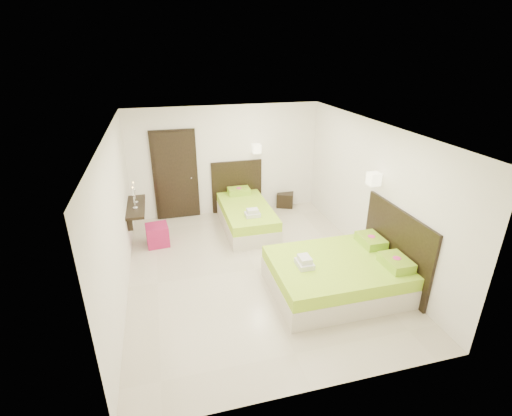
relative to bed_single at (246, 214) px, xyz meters
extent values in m
plane|color=beige|center=(-0.25, -1.80, -0.31)|extent=(5.50, 5.50, 0.00)
cube|color=beige|center=(0.00, -0.08, -0.14)|extent=(1.03, 2.06, 0.33)
cube|color=#8EC61F|center=(0.00, -0.08, 0.12)|extent=(1.02, 2.04, 0.21)
cube|color=black|center=(0.00, 0.92, 0.34)|extent=(1.24, 0.05, 1.29)
cube|color=#8BB922|center=(0.00, 0.69, 0.30)|extent=(0.52, 0.35, 0.14)
cylinder|color=#F1388F|center=(0.00, 0.69, 0.37)|extent=(0.12, 0.12, 0.00)
cube|color=silver|center=(0.00, -0.65, 0.27)|extent=(0.31, 0.23, 0.08)
cube|color=silver|center=(0.00, -0.65, 0.35)|extent=(0.23, 0.17, 0.08)
cube|color=white|center=(0.46, 0.77, 1.29)|extent=(0.19, 0.19, 0.21)
cylinder|color=#2D2116|center=(0.46, 0.85, 1.29)|extent=(0.03, 0.16, 0.03)
cube|color=beige|center=(0.91, -2.76, -0.13)|extent=(2.17, 1.63, 0.35)
cube|color=#8EC61F|center=(0.91, -2.76, 0.15)|extent=(2.15, 1.61, 0.22)
cube|color=black|center=(1.97, -2.76, 0.37)|extent=(0.05, 1.84, 1.36)
cube|color=#8BB922|center=(1.73, -3.14, 0.33)|extent=(0.37, 0.54, 0.15)
cylinder|color=#F1388F|center=(1.73, -3.14, 0.41)|extent=(0.13, 0.13, 0.00)
cube|color=#8BB922|center=(1.73, -2.38, 0.33)|extent=(0.37, 0.54, 0.15)
cylinder|color=#F1388F|center=(1.73, -2.38, 0.41)|extent=(0.13, 0.13, 0.00)
cube|color=silver|center=(0.32, -2.76, 0.30)|extent=(0.24, 0.33, 0.09)
cube|color=silver|center=(0.32, -2.76, 0.39)|extent=(0.18, 0.24, 0.09)
cube|color=white|center=(1.82, -2.08, 1.37)|extent=(0.20, 0.20, 0.22)
cylinder|color=#2D2116|center=(1.90, -2.08, 1.37)|extent=(0.16, 0.03, 0.03)
cube|color=black|center=(1.25, 0.88, -0.13)|extent=(0.52, 0.49, 0.36)
cube|color=#971444|center=(-1.97, -0.38, -0.09)|extent=(0.47, 0.47, 0.44)
cube|color=black|center=(-1.45, 0.91, 0.74)|extent=(1.02, 0.06, 2.14)
cube|color=black|center=(-1.45, 0.88, 0.74)|extent=(0.88, 0.04, 2.06)
cylinder|color=silver|center=(-1.10, 0.84, 0.69)|extent=(0.03, 0.10, 0.03)
cube|color=black|center=(-2.33, -0.20, 0.51)|extent=(0.35, 1.20, 0.06)
cube|color=black|center=(-2.44, -0.65, 0.36)|extent=(0.10, 0.04, 0.30)
cube|color=black|center=(-2.44, 0.25, 0.36)|extent=(0.10, 0.04, 0.30)
cylinder|color=silver|center=(-2.33, -0.35, 0.55)|extent=(0.10, 0.10, 0.02)
cylinder|color=silver|center=(-2.33, -0.35, 0.67)|extent=(0.02, 0.02, 0.22)
cone|color=silver|center=(-2.33, -0.35, 0.80)|extent=(0.07, 0.07, 0.04)
cylinder|color=white|center=(-2.33, -0.35, 0.90)|extent=(0.02, 0.02, 0.15)
sphere|color=#FFB23F|center=(-2.33, -0.35, 0.98)|extent=(0.02, 0.02, 0.02)
cylinder|color=silver|center=(-2.33, -0.05, 0.55)|extent=(0.10, 0.10, 0.02)
cylinder|color=silver|center=(-2.33, -0.05, 0.67)|extent=(0.02, 0.02, 0.22)
cone|color=silver|center=(-2.33, -0.05, 0.80)|extent=(0.07, 0.07, 0.04)
cylinder|color=white|center=(-2.33, -0.05, 0.90)|extent=(0.02, 0.02, 0.15)
sphere|color=#FFB23F|center=(-2.33, -0.05, 0.98)|extent=(0.02, 0.02, 0.02)
camera|label=1|loc=(-1.72, -7.47, 3.48)|focal=26.00mm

